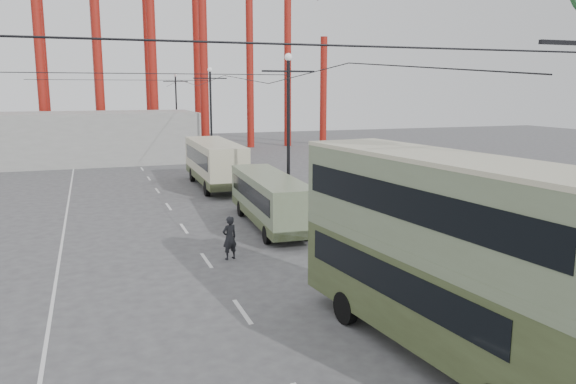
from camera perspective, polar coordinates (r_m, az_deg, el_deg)
name	(u,v)px	position (r m, az deg, el deg)	size (l,w,h in m)	color
ground	(316,361)	(15.95, 2.86, -16.76)	(160.00, 160.00, 0.00)	#464648
road_markings	(176,214)	(33.91, -11.29, -2.19)	(12.52, 120.00, 0.01)	silver
lamp_post_mid	(288,134)	(33.11, 0.04, 5.89)	(3.20, 0.44, 9.32)	black
lamp_post_far	(211,117)	(54.30, -7.82, 7.55)	(3.20, 0.44, 9.32)	black
lamp_post_distant	(176,109)	(75.96, -11.26, 8.23)	(3.20, 0.44, 9.32)	black
fairground_shed	(83,138)	(60.30, -20.06, 5.22)	(22.00, 10.00, 5.00)	gray
double_decker_bus	(442,246)	(15.71, 15.36, -5.31)	(3.79, 10.62, 5.58)	#394224
single_decker_green	(270,198)	(29.93, -1.86, -0.63)	(2.79, 9.88, 2.76)	#677555
single_decker_cream	(215,162)	(42.53, -7.47, 3.07)	(3.02, 11.04, 3.42)	beige
pedestrian	(230,238)	(24.45, -5.96, -4.65)	(0.69, 0.46, 1.91)	black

